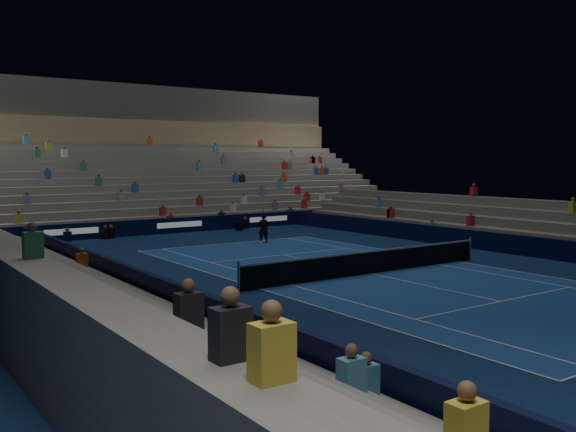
{
  "coord_description": "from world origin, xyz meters",
  "views": [
    {
      "loc": [
        -17.71,
        -19.14,
        4.69
      ],
      "look_at": [
        0.0,
        6.0,
        2.0
      ],
      "focal_mm": 39.01,
      "sensor_mm": 36.0,
      "label": 1
    }
  ],
  "objects": [
    {
      "name": "ground",
      "position": [
        0.0,
        0.0,
        0.0
      ],
      "size": [
        90.0,
        90.0,
        0.0
      ],
      "primitive_type": "plane",
      "color": "#0B2147",
      "rests_on": "ground"
    },
    {
      "name": "court_surface",
      "position": [
        0.0,
        0.0,
        0.01
      ],
      "size": [
        10.97,
        23.77,
        0.01
      ],
      "primitive_type": "cube",
      "color": "navy",
      "rests_on": "ground"
    },
    {
      "name": "sponsor_barrier_far",
      "position": [
        0.0,
        18.5,
        0.5
      ],
      "size": [
        44.0,
        0.25,
        1.0
      ],
      "primitive_type": "cube",
      "color": "black",
      "rests_on": "ground"
    },
    {
      "name": "sponsor_barrier_east",
      "position": [
        9.7,
        0.0,
        0.5
      ],
      "size": [
        0.25,
        37.0,
        1.0
      ],
      "primitive_type": "cube",
      "color": "black",
      "rests_on": "ground"
    },
    {
      "name": "sponsor_barrier_west",
      "position": [
        -9.7,
        0.0,
        0.5
      ],
      "size": [
        0.25,
        37.0,
        1.0
      ],
      "primitive_type": "cube",
      "color": "black",
      "rests_on": "ground"
    },
    {
      "name": "grandstand_main",
      "position": [
        0.0,
        27.9,
        3.38
      ],
      "size": [
        44.0,
        15.2,
        11.2
      ],
      "color": "slate",
      "rests_on": "ground"
    },
    {
      "name": "grandstand_east",
      "position": [
        13.17,
        0.0,
        0.92
      ],
      "size": [
        5.0,
        37.0,
        2.5
      ],
      "color": "slate",
      "rests_on": "ground"
    },
    {
      "name": "grandstand_west",
      "position": [
        -13.17,
        0.0,
        0.92
      ],
      "size": [
        5.0,
        37.0,
        2.5
      ],
      "color": "#63645F",
      "rests_on": "ground"
    },
    {
      "name": "tennis_net",
      "position": [
        0.0,
        0.0,
        0.5
      ],
      "size": [
        12.9,
        0.1,
        1.1
      ],
      "color": "#B2B2B7",
      "rests_on": "ground"
    },
    {
      "name": "tennis_player",
      "position": [
        1.72,
        10.91,
        0.85
      ],
      "size": [
        0.71,
        0.57,
        1.69
      ],
      "primitive_type": "imported",
      "rotation": [
        0.0,
        0.0,
        2.84
      ],
      "color": "black",
      "rests_on": "ground"
    },
    {
      "name": "broadcast_camera",
      "position": [
        3.9,
        17.31,
        0.3
      ],
      "size": [
        0.61,
        0.97,
        0.59
      ],
      "color": "black",
      "rests_on": "ground"
    }
  ]
}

